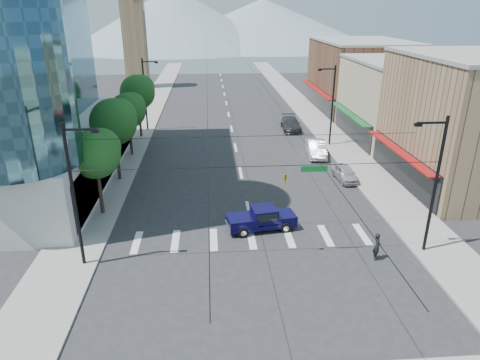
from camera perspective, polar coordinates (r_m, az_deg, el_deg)
The scene contains 21 objects.
ground at distance 28.42m, azimuth 2.25°, elevation -9.26°, with size 160.00×160.00×0.00m, color #28282B.
sidewalk_left at distance 66.40m, azimuth -12.15°, elevation 8.81°, with size 4.00×120.00×0.15m, color gray.
sidewalk_right at distance 67.43m, azimuth 8.76°, elevation 9.24°, with size 4.00×120.00×0.15m, color gray.
shop_near at distance 42.10m, azimuth 29.05°, elevation 6.58°, with size 12.00×14.00×11.00m, color #8C6B4C.
shop_mid at distance 54.25m, azimuth 21.14°, elevation 9.71°, with size 12.00×14.00×9.00m, color tan.
shop_far at distance 68.76m, azimuth 15.69°, elevation 13.13°, with size 12.00×18.00×10.00m, color brown.
clock_tower at distance 87.27m, azimuth -13.94°, elevation 18.78°, with size 4.80×4.80×20.40m.
mountain_left at distance 174.57m, azimuth -8.76°, elevation 20.62°, with size 80.00×80.00×22.00m, color gray.
mountain_right at distance 185.61m, azimuth 3.06°, elevation 20.28°, with size 90.00×90.00×18.00m, color gray.
tree_near at distance 32.79m, azimuth -18.51°, elevation 3.56°, with size 3.65×3.64×6.71m.
tree_midnear at distance 39.19m, azimuth -16.30°, elevation 7.65°, with size 4.09×4.09×7.52m.
tree_midfar at distance 46.01m, azimuth -14.56°, elevation 9.11°, with size 3.65×3.64×6.71m.
tree_far at distance 52.66m, azimuth -13.37°, elevation 11.47°, with size 4.09×4.09×7.52m.
signal_rig at distance 25.42m, azimuth 3.08°, elevation -1.44°, with size 21.80×0.20×9.00m.
lamp_pole_nw at distance 55.54m, azimuth -12.45°, elevation 11.39°, with size 2.00×0.25×9.00m.
lamp_pole_ne at distance 49.05m, azimuth 12.10°, elevation 10.04°, with size 2.00×0.25×9.00m.
pickup_truck at distance 30.43m, azimuth 2.84°, elevation -5.13°, with size 5.15×2.51×1.67m.
pedestrian at distance 28.32m, azimuth 17.80°, elevation -8.40°, with size 0.66×0.44×1.82m, color black.
parked_car_near at distance 40.25m, azimuth 13.84°, elevation 0.90°, with size 1.58×3.93×1.34m, color #BCBCC1.
parked_car_mid at distance 46.19m, azimuth 10.11°, elevation 4.15°, with size 1.73×4.96×1.63m, color white.
parked_car_far at distance 55.86m, azimuth 6.79°, elevation 7.44°, with size 2.22×5.46×1.59m, color #333436.
Camera 1 is at (-2.88, -24.10, 14.78)m, focal length 32.00 mm.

